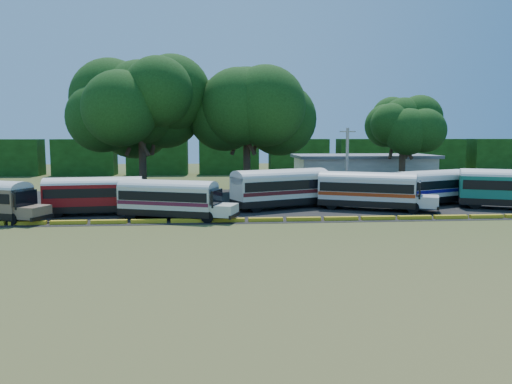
{
  "coord_description": "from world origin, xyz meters",
  "views": [
    {
      "loc": [
        -2.44,
        -37.24,
        6.76
      ],
      "look_at": [
        1.15,
        6.0,
        1.75
      ],
      "focal_mm": 35.0,
      "sensor_mm": 36.0,
      "label": 1
    }
  ],
  "objects": [
    {
      "name": "bus_white_red",
      "position": [
        11.44,
        6.26,
        1.93
      ],
      "size": [
        10.54,
        6.53,
        3.42
      ],
      "rotation": [
        0.0,
        0.0,
        -0.42
      ],
      "color": "black",
      "rests_on": "ground"
    },
    {
      "name": "asphalt_strip",
      "position": [
        1.0,
        12.0,
        0.01
      ],
      "size": [
        64.0,
        24.0,
        0.02
      ],
      "primitive_type": "cube",
      "color": "black",
      "rests_on": "ground"
    },
    {
      "name": "bus_red",
      "position": [
        -12.39,
        5.5,
        1.84
      ],
      "size": [
        9.96,
        3.5,
        3.21
      ],
      "rotation": [
        0.0,
        0.0,
        0.11
      ],
      "color": "black",
      "rests_on": "ground"
    },
    {
      "name": "bus_cream_west",
      "position": [
        -5.99,
        2.76,
        1.78
      ],
      "size": [
        9.82,
        5.47,
        3.15
      ],
      "rotation": [
        0.0,
        0.0,
        -0.35
      ],
      "color": "black",
      "rests_on": "ground"
    },
    {
      "name": "tree_west",
      "position": [
        -10.16,
        17.22,
        10.15
      ],
      "size": [
        12.05,
        12.05,
        14.6
      ],
      "color": "#3E2C1F",
      "rests_on": "ground"
    },
    {
      "name": "tree_east",
      "position": [
        20.94,
        23.31,
        8.44
      ],
      "size": [
        7.64,
        7.64,
        11.33
      ],
      "color": "#3E2C1F",
      "rests_on": "ground"
    },
    {
      "name": "bus_cream_east",
      "position": [
        3.77,
        7.87,
        2.05
      ],
      "size": [
        11.22,
        6.76,
        3.63
      ],
      "rotation": [
        0.0,
        0.0,
        0.4
      ],
      "color": "black",
      "rests_on": "ground"
    },
    {
      "name": "treeline_backdrop",
      "position": [
        0.0,
        48.0,
        3.0
      ],
      "size": [
        130.0,
        4.0,
        6.0
      ],
      "color": "black",
      "rests_on": "ground"
    },
    {
      "name": "curb",
      "position": [
        -0.0,
        1.0,
        0.15
      ],
      "size": [
        53.7,
        0.45,
        0.3
      ],
      "color": "yellow",
      "rests_on": "ground"
    },
    {
      "name": "ground",
      "position": [
        0.0,
        0.0,
        0.0
      ],
      "size": [
        160.0,
        160.0,
        0.0
      ],
      "primitive_type": "plane",
      "color": "#304C19",
      "rests_on": "ground"
    },
    {
      "name": "utility_pole",
      "position": [
        10.75,
        11.61,
        3.82
      ],
      "size": [
        1.6,
        0.3,
        7.42
      ],
      "color": "gray",
      "rests_on": "ground"
    },
    {
      "name": "terminal_building",
      "position": [
        18.0,
        30.0,
        2.03
      ],
      "size": [
        19.0,
        9.0,
        4.0
      ],
      "color": "silver",
      "rests_on": "ground"
    },
    {
      "name": "bus_white_blue",
      "position": [
        18.3,
        8.79,
        1.9
      ],
      "size": [
        10.33,
        6.46,
        3.36
      ],
      "rotation": [
        0.0,
        0.0,
        0.42
      ],
      "color": "black",
      "rests_on": "ground"
    },
    {
      "name": "tree_center",
      "position": [
        1.19,
        18.97,
        10.1
      ],
      "size": [
        11.2,
        11.2,
        14.24
      ],
      "color": "#3E2C1F",
      "rests_on": "ground"
    }
  ]
}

